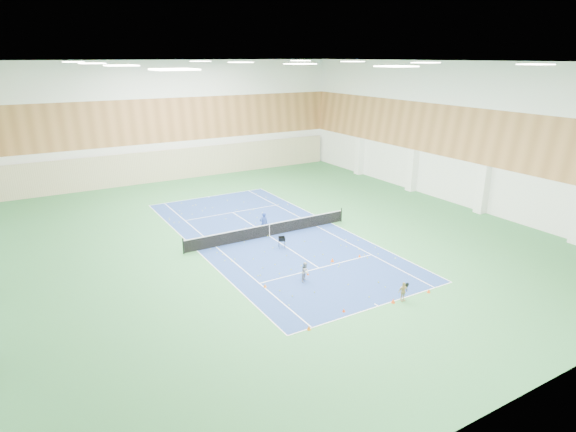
{
  "coord_description": "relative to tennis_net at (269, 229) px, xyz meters",
  "views": [
    {
      "loc": [
        -15.31,
        -28.62,
        12.36
      ],
      "look_at": [
        0.45,
        -1.88,
        2.0
      ],
      "focal_mm": 30.0,
      "sensor_mm": 36.0,
      "label": 1
    }
  ],
  "objects": [
    {
      "name": "ceiling_light_grid",
      "position": [
        0.0,
        0.0,
        11.37
      ],
      "size": [
        21.4,
        25.4,
        0.06
      ],
      "primitive_type": null,
      "color": "white",
      "rests_on": "room_shell"
    },
    {
      "name": "cone_base_c",
      "position": [
        0.92,
        -11.99,
        -0.43
      ],
      "size": [
        0.22,
        0.22,
        0.24
      ],
      "primitive_type": "cone",
      "color": "#FF460D",
      "rests_on": "ground"
    },
    {
      "name": "room_shell",
      "position": [
        0.0,
        0.0,
        5.45
      ],
      "size": [
        36.0,
        40.0,
        12.0
      ],
      "primitive_type": null,
      "color": "white",
      "rests_on": "ground"
    },
    {
      "name": "cone_svc_a",
      "position": [
        -4.06,
        -6.99,
        -0.44
      ],
      "size": [
        0.2,
        0.2,
        0.22
      ],
      "primitive_type": "cone",
      "color": "orange",
      "rests_on": "ground"
    },
    {
      "name": "cone_base_d",
      "position": [
        3.4,
        -12.1,
        -0.44
      ],
      "size": [
        0.2,
        0.2,
        0.22
      ],
      "primitive_type": "cone",
      "color": "#EC460C",
      "rests_on": "ground"
    },
    {
      "name": "cone_svc_c",
      "position": [
        1.27,
        -6.02,
        -0.42
      ],
      "size": [
        0.23,
        0.23,
        0.25
      ],
      "primitive_type": "cone",
      "color": "#FF540D",
      "rests_on": "ground"
    },
    {
      "name": "child_apron",
      "position": [
        1.5,
        -12.07,
        -0.01
      ],
      "size": [
        0.65,
        0.32,
        1.08
      ],
      "primitive_type": "imported",
      "rotation": [
        0.0,
        0.0,
        -0.09
      ],
      "color": "tan",
      "rests_on": "ground"
    },
    {
      "name": "ball_cart",
      "position": [
        -0.34,
        -2.38,
        -0.15
      ],
      "size": [
        0.6,
        0.6,
        0.8
      ],
      "primitive_type": null,
      "rotation": [
        0.0,
        0.0,
        -0.39
      ],
      "color": "black",
      "rests_on": "ground"
    },
    {
      "name": "cone_svc_b",
      "position": [
        -1.11,
        -6.86,
        -0.45
      ],
      "size": [
        0.17,
        0.17,
        0.19
      ],
      "primitive_type": "cone",
      "color": "#F5560C",
      "rests_on": "ground"
    },
    {
      "name": "ground",
      "position": [
        0.0,
        0.0,
        -0.55
      ],
      "size": [
        40.0,
        40.0,
        0.0
      ],
      "primitive_type": "plane",
      "color": "#2F6F3C",
      "rests_on": "ground"
    },
    {
      "name": "cone_svc_d",
      "position": [
        3.21,
        -6.31,
        -0.45
      ],
      "size": [
        0.19,
        0.19,
        0.2
      ],
      "primitive_type": "cone",
      "color": "#F5500C",
      "rests_on": "ground"
    },
    {
      "name": "court_surface",
      "position": [
        0.0,
        0.0,
        -0.55
      ],
      "size": [
        10.97,
        23.77,
        0.01
      ],
      "primitive_type": "cube",
      "color": "navy",
      "rests_on": "ground"
    },
    {
      "name": "coach",
      "position": [
        -0.14,
        0.6,
        0.28
      ],
      "size": [
        0.66,
        0.48,
        1.67
      ],
      "primitive_type": "imported",
      "rotation": [
        0.0,
        0.0,
        3.0
      ],
      "color": "navy",
      "rests_on": "ground"
    },
    {
      "name": "cone_base_a",
      "position": [
        -4.33,
        -11.94,
        -0.44
      ],
      "size": [
        0.2,
        0.2,
        0.22
      ],
      "primitive_type": "cone",
      "color": "#D8670B",
      "rests_on": "ground"
    },
    {
      "name": "tennis_net",
      "position": [
        0.0,
        0.0,
        0.0
      ],
      "size": [
        12.8,
        0.1,
        1.1
      ],
      "primitive_type": null,
      "color": "black",
      "rests_on": "ground"
    },
    {
      "name": "back_curtain",
      "position": [
        0.0,
        19.75,
        1.05
      ],
      "size": [
        35.4,
        0.16,
        3.2
      ],
      "primitive_type": "cube",
      "color": "#C6B793",
      "rests_on": "ground"
    },
    {
      "name": "child_court",
      "position": [
        -1.68,
        -7.46,
        0.04
      ],
      "size": [
        0.72,
        0.69,
        1.17
      ],
      "primitive_type": "imported",
      "rotation": [
        0.0,
        0.0,
        0.61
      ],
      "color": "gray",
      "rests_on": "ground"
    },
    {
      "name": "tennis_balls_scatter",
      "position": [
        0.0,
        0.0,
        -0.5
      ],
      "size": [
        10.57,
        22.77,
        0.07
      ],
      "primitive_type": null,
      "color": "#B5CC22",
      "rests_on": "ground"
    },
    {
      "name": "cone_base_b",
      "position": [
        -1.89,
        -11.43,
        -0.45
      ],
      "size": [
        0.17,
        0.17,
        0.19
      ],
      "primitive_type": "cone",
      "color": "#FF440D",
      "rests_on": "ground"
    },
    {
      "name": "wood_cladding",
      "position": [
        0.0,
        0.0,
        7.45
      ],
      "size": [
        36.0,
        40.0,
        8.0
      ],
      "primitive_type": null,
      "color": "#A66E3D",
      "rests_on": "room_shell"
    }
  ]
}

